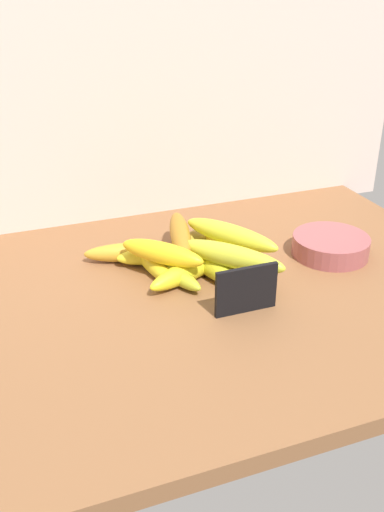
{
  "coord_description": "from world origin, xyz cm",
  "views": [
    {
      "loc": [
        -33.16,
        -82.49,
        55.96
      ],
      "look_at": [
        -0.18,
        4.76,
        8.0
      ],
      "focal_mm": 40.52,
      "sensor_mm": 36.0,
      "label": 1
    }
  ],
  "objects": [
    {
      "name": "banana_10",
      "position": [
        6.12,
        1.16,
        8.59
      ],
      "size": [
        16.35,
        18.47,
        4.2
      ],
      "primitive_type": "ellipsoid",
      "rotation": [
        0.0,
        0.0,
        2.26
      ],
      "color": "gold",
      "rests_on": "banana_8"
    },
    {
      "name": "back_wall",
      "position": [
        0.0,
        39.0,
        35.0
      ],
      "size": [
        130.0,
        2.0,
        70.0
      ],
      "primitive_type": "cube",
      "color": "beige",
      "rests_on": "ground"
    },
    {
      "name": "banana_7",
      "position": [
        1.18,
        12.48,
        4.72
      ],
      "size": [
        8.25,
        17.22,
        3.45
      ],
      "primitive_type": "ellipsoid",
      "rotation": [
        0.0,
        0.0,
        1.27
      ],
      "color": "#9AB037",
      "rests_on": "counter_top"
    },
    {
      "name": "banana_9",
      "position": [
        -2.73,
        12.86,
        4.96
      ],
      "size": [
        19.22,
        6.7,
        3.92
      ],
      "primitive_type": "ellipsoid",
      "rotation": [
        0.0,
        0.0,
        2.99
      ],
      "color": "yellow",
      "rests_on": "counter_top"
    },
    {
      "name": "banana_11",
      "position": [
        9.08,
        8.24,
        9.22
      ],
      "size": [
        14.36,
        19.76,
        4.08
      ],
      "primitive_type": "ellipsoid",
      "rotation": [
        0.0,
        0.0,
        2.12
      ],
      "color": "gold",
      "rests_on": "banana_4"
    },
    {
      "name": "chalkboard_sign",
      "position": [
        4.46,
        -8.38,
        6.86
      ],
      "size": [
        11.0,
        1.8,
        8.4
      ],
      "color": "black",
      "rests_on": "counter_top"
    },
    {
      "name": "banana_12",
      "position": [
        -5.06,
        7.34,
        8.29
      ],
      "size": [
        14.32,
        15.24,
        4.07
      ],
      "primitive_type": "ellipsoid",
      "rotation": [
        0.0,
        0.0,
        5.45
      ],
      "color": "yellow",
      "rests_on": "banana_2"
    },
    {
      "name": "banana_1",
      "position": [
        -5.93,
        10.34,
        4.75
      ],
      "size": [
        5.61,
        16.92,
        3.51
      ],
      "primitive_type": "ellipsoid",
      "rotation": [
        0.0,
        0.0,
        1.7
      ],
      "color": "yellow",
      "rests_on": "counter_top"
    },
    {
      "name": "fruit_bowl",
      "position": [
        29.47,
        4.67,
        4.99
      ],
      "size": [
        15.26,
        15.26,
        3.98
      ],
      "primitive_type": "cylinder",
      "color": "#974C4F",
      "rests_on": "counter_top"
    },
    {
      "name": "banana_6",
      "position": [
        -0.18,
        5.32,
        5.02
      ],
      "size": [
        20.26,
        12.11,
        4.04
      ],
      "primitive_type": "ellipsoid",
      "rotation": [
        0.0,
        0.0,
        3.57
      ],
      "color": "yellow",
      "rests_on": "counter_top"
    },
    {
      "name": "banana_8",
      "position": [
        5.46,
        2.6,
        4.75
      ],
      "size": [
        5.38,
        17.75,
        3.49
      ],
      "primitive_type": "ellipsoid",
      "rotation": [
        0.0,
        0.0,
        1.68
      ],
      "color": "yellow",
      "rests_on": "counter_top"
    },
    {
      "name": "banana_0",
      "position": [
        -8.22,
        16.03,
        4.93
      ],
      "size": [
        19.58,
        8.44,
        3.85
      ],
      "primitive_type": "ellipsoid",
      "rotation": [
        0.0,
        0.0,
        2.89
      ],
      "color": "gold",
      "rests_on": "counter_top"
    },
    {
      "name": "banana_2",
      "position": [
        -3.73,
        6.04,
        4.63
      ],
      "size": [
        8.46,
        16.39,
        3.26
      ],
      "primitive_type": "ellipsoid",
      "rotation": [
        0.0,
        0.0,
        5.05
      ],
      "color": "gold",
      "rests_on": "counter_top"
    },
    {
      "name": "banana_4",
      "position": [
        8.69,
        8.34,
        5.09
      ],
      "size": [
        5.54,
        19.3,
        4.18
      ],
      "primitive_type": "ellipsoid",
      "rotation": [
        0.0,
        0.0,
        1.64
      ],
      "color": "gold",
      "rests_on": "counter_top"
    },
    {
      "name": "banana_3",
      "position": [
        4.64,
        16.52,
        4.99
      ],
      "size": [
        16.14,
        11.28,
        3.98
      ],
      "primitive_type": "ellipsoid",
      "rotation": [
        0.0,
        0.0,
        3.64
      ],
      "color": "#A58828",
      "rests_on": "counter_top"
    },
    {
      "name": "banana_13",
      "position": [
        0.64,
        13.41,
        8.38
      ],
      "size": [
        8.84,
        20.58,
        3.87
      ],
      "primitive_type": "ellipsoid",
      "rotation": [
        0.0,
        0.0,
        1.32
      ],
      "color": "#A46F1F",
      "rests_on": "banana_7"
    },
    {
      "name": "banana_5",
      "position": [
        3.38,
        6.86,
        5.14
      ],
      "size": [
        7.98,
        19.82,
        4.27
      ],
      "primitive_type": "ellipsoid",
      "rotation": [
        0.0,
        0.0,
        1.77
      ],
      "color": "gold",
      "rests_on": "counter_top"
    },
    {
      "name": "counter_top",
      "position": [
        0.0,
        0.0,
        1.5
      ],
      "size": [
        110.0,
        76.0,
        3.0
      ],
      "primitive_type": "cube",
      "color": "brown",
      "rests_on": "ground"
    }
  ]
}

